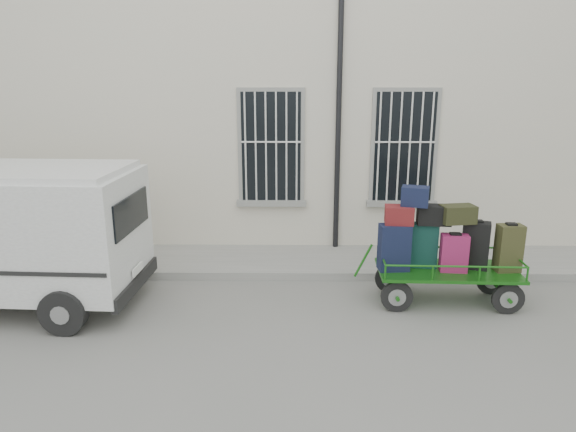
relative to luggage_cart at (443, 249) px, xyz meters
The scene contains 4 objects.
ground 2.70m from the luggage_cart, 169.52° to the right, with size 80.00×80.00×0.00m, color slate.
building 5.99m from the luggage_cart, 116.32° to the left, with size 24.00×5.15×6.00m.
sidewalk 3.16m from the luggage_cart, 145.09° to the left, with size 24.00×1.70×0.15m, color gray.
luggage_cart is the anchor object (origin of this frame).
Camera 1 is at (0.06, -7.45, 3.61)m, focal length 32.00 mm.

